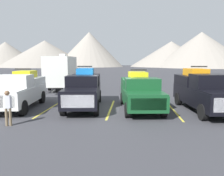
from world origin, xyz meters
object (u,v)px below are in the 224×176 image
pickup_truck_d (204,90)px  pickup_truck_a (19,90)px  pickup_truck_c (140,91)px  person_a (8,106)px  camper_trailer_a (61,71)px  pickup_truck_b (84,89)px

pickup_truck_d → pickup_truck_a: bearing=-179.2°
pickup_truck_c → person_a: bearing=-146.8°
pickup_truck_a → pickup_truck_d: (11.52, 0.17, 0.07)m
camper_trailer_a → person_a: (1.49, -12.99, -1.00)m
pickup_truck_b → camper_trailer_a: camper_trailer_a is taller
pickup_truck_a → pickup_truck_b: 4.12m
person_a → camper_trailer_a: bearing=96.5°
pickup_truck_a → pickup_truck_b: (4.08, 0.57, 0.04)m
pickup_truck_c → camper_trailer_a: bearing=131.2°
pickup_truck_d → camper_trailer_a: (-11.58, 8.97, 0.73)m
pickup_truck_d → camper_trailer_a: size_ratio=0.81×
pickup_truck_d → person_a: bearing=-158.3°
person_a → pickup_truck_a: bearing=110.2°
pickup_truck_b → camper_trailer_a: (-4.15, 8.57, 0.75)m
pickup_truck_c → person_a: 7.51m
pickup_truck_a → pickup_truck_c: size_ratio=1.01×
pickup_truck_c → camper_trailer_a: camper_trailer_a is taller
pickup_truck_c → pickup_truck_d: bearing=-1.3°
person_a → pickup_truck_b: bearing=59.0°
pickup_truck_c → pickup_truck_a: bearing=-178.1°
pickup_truck_b → pickup_truck_d: pickup_truck_d is taller
pickup_truck_a → camper_trailer_a: size_ratio=0.75×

